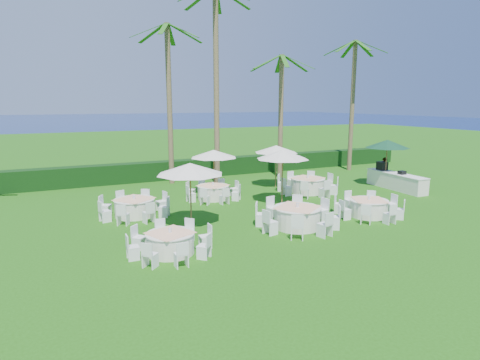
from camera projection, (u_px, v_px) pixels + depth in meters
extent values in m
plane|color=#1E520E|center=(295.00, 224.00, 16.55)|extent=(120.00, 120.00, 0.00)
cube|color=black|center=(198.00, 168.00, 27.09)|extent=(34.00, 1.00, 1.20)
plane|color=#081A55|center=(86.00, 121.00, 107.12)|extent=(260.00, 260.00, 0.00)
cylinder|color=silver|center=(170.00, 244.00, 13.33)|extent=(1.57, 1.57, 0.68)
cylinder|color=silver|center=(170.00, 233.00, 13.26)|extent=(1.64, 1.64, 0.03)
cube|color=#FFBC8E|center=(170.00, 233.00, 13.26)|extent=(1.65, 1.65, 0.01)
cylinder|color=silver|center=(170.00, 230.00, 13.24)|extent=(0.11, 0.11, 0.15)
cube|color=white|center=(205.00, 237.00, 13.82)|extent=(0.38, 0.38, 0.82)
cube|color=white|center=(188.00, 231.00, 14.45)|extent=(0.54, 0.54, 0.82)
cube|color=white|center=(161.00, 231.00, 14.41)|extent=(0.38, 0.38, 0.82)
cube|color=white|center=(139.00, 237.00, 13.73)|extent=(0.54, 0.54, 0.82)
cube|color=white|center=(133.00, 247.00, 12.81)|extent=(0.38, 0.38, 0.82)
cube|color=white|center=(150.00, 255.00, 12.18)|extent=(0.54, 0.54, 0.82)
cube|color=white|center=(181.00, 254.00, 12.22)|extent=(0.38, 0.38, 0.82)
cube|color=white|center=(204.00, 246.00, 12.90)|extent=(0.54, 0.54, 0.82)
cylinder|color=silver|center=(297.00, 218.00, 16.11)|extent=(1.85, 1.85, 0.80)
cylinder|color=silver|center=(297.00, 208.00, 16.03)|extent=(1.92, 1.92, 0.03)
cube|color=#FFBC8E|center=(297.00, 207.00, 16.03)|extent=(2.07, 2.07, 0.01)
cylinder|color=silver|center=(298.00, 205.00, 16.01)|extent=(0.13, 0.13, 0.17)
cube|color=white|center=(322.00, 210.00, 16.95)|extent=(0.53, 0.53, 0.96)
cube|color=white|center=(297.00, 207.00, 17.50)|extent=(0.62, 0.62, 0.96)
cube|color=white|center=(273.00, 208.00, 17.23)|extent=(0.53, 0.53, 0.96)
cube|color=white|center=(261.00, 214.00, 16.29)|extent=(0.62, 0.62, 0.96)
cube|color=white|center=(270.00, 222.00, 15.24)|extent=(0.53, 0.53, 0.96)
cube|color=white|center=(297.00, 227.00, 14.69)|extent=(0.62, 0.62, 0.96)
cube|color=white|center=(325.00, 224.00, 14.97)|extent=(0.53, 0.53, 0.96)
cube|color=white|center=(334.00, 217.00, 15.90)|extent=(0.62, 0.62, 0.96)
cylinder|color=silver|center=(368.00, 208.00, 17.73)|extent=(1.63, 1.63, 0.71)
cylinder|color=silver|center=(369.00, 200.00, 17.66)|extent=(1.70, 1.70, 0.03)
cube|color=#FFBC8E|center=(369.00, 200.00, 17.65)|extent=(1.75, 1.75, 0.01)
cylinder|color=silver|center=(369.00, 198.00, 17.64)|extent=(0.11, 0.11, 0.15)
cube|color=white|center=(371.00, 200.00, 18.88)|extent=(0.56, 0.56, 0.85)
cube|color=white|center=(350.00, 200.00, 18.87)|extent=(0.41, 0.41, 0.85)
cube|color=white|center=(339.00, 204.00, 18.18)|extent=(0.56, 0.56, 0.85)
cube|color=white|center=(345.00, 210.00, 17.22)|extent=(0.41, 0.41, 0.85)
cube|color=white|center=(366.00, 214.00, 16.55)|extent=(0.56, 0.56, 0.85)
cube|color=white|center=(390.00, 214.00, 16.56)|extent=(0.41, 0.41, 0.85)
cube|color=white|center=(399.00, 209.00, 17.25)|extent=(0.56, 0.56, 0.85)
cube|color=white|center=(391.00, 204.00, 18.21)|extent=(0.41, 0.41, 0.85)
cylinder|color=silver|center=(135.00, 208.00, 17.72)|extent=(1.71, 1.71, 0.74)
cylinder|color=silver|center=(134.00, 199.00, 17.65)|extent=(1.78, 1.78, 0.03)
cube|color=#FFBC8E|center=(134.00, 199.00, 17.64)|extent=(1.94, 1.94, 0.01)
cylinder|color=silver|center=(134.00, 197.00, 17.63)|extent=(0.12, 0.12, 0.16)
cube|color=white|center=(161.00, 202.00, 18.54)|extent=(0.51, 0.51, 0.89)
cube|color=white|center=(144.00, 199.00, 19.01)|extent=(0.57, 0.57, 0.89)
cube|color=white|center=(122.00, 201.00, 18.72)|extent=(0.51, 0.51, 0.89)
cube|color=white|center=(105.00, 206.00, 17.83)|extent=(0.57, 0.57, 0.89)
cube|color=white|center=(105.00, 211.00, 16.87)|extent=(0.51, 0.51, 0.89)
cube|color=white|center=(123.00, 215.00, 16.40)|extent=(0.57, 0.57, 0.89)
cube|color=white|center=(149.00, 213.00, 16.70)|extent=(0.51, 0.51, 0.89)
cube|color=white|center=(164.00, 207.00, 17.58)|extent=(0.57, 0.57, 0.89)
cylinder|color=silver|center=(213.00, 192.00, 20.86)|extent=(1.60, 1.60, 0.69)
cylinder|color=silver|center=(213.00, 186.00, 20.79)|extent=(1.66, 1.66, 0.03)
cube|color=#FFBC8E|center=(213.00, 185.00, 20.79)|extent=(1.74, 1.74, 0.01)
cylinder|color=silver|center=(213.00, 184.00, 20.77)|extent=(0.11, 0.11, 0.15)
cube|color=white|center=(234.00, 189.00, 21.46)|extent=(0.42, 0.42, 0.83)
cube|color=white|center=(220.00, 186.00, 22.03)|extent=(0.55, 0.55, 0.83)
cube|color=white|center=(203.00, 187.00, 21.91)|extent=(0.42, 0.42, 0.83)
cube|color=white|center=(191.00, 190.00, 21.17)|extent=(0.55, 0.55, 0.83)
cube|color=white|center=(191.00, 194.00, 20.24)|extent=(0.42, 0.42, 0.83)
cube|color=white|center=(205.00, 196.00, 19.67)|extent=(0.55, 0.55, 0.83)
cube|color=white|center=(224.00, 196.00, 19.79)|extent=(0.42, 0.42, 0.83)
cube|color=white|center=(236.00, 193.00, 20.53)|extent=(0.55, 0.55, 0.83)
cylinder|color=silver|center=(307.00, 186.00, 22.33)|extent=(1.83, 1.83, 0.80)
cylinder|color=silver|center=(308.00, 178.00, 22.25)|extent=(1.91, 1.91, 0.03)
cube|color=#FFBC8E|center=(308.00, 178.00, 22.25)|extent=(1.98, 1.98, 0.01)
cylinder|color=silver|center=(308.00, 176.00, 22.23)|extent=(0.13, 0.13, 0.17)
cube|color=white|center=(327.00, 182.00, 22.99)|extent=(0.47, 0.47, 0.95)
cube|color=white|center=(310.00, 180.00, 23.66)|extent=(0.63, 0.63, 0.95)
cube|color=white|center=(292.00, 180.00, 23.55)|extent=(0.47, 0.47, 0.95)
cube|color=white|center=(282.00, 183.00, 22.71)|extent=(0.63, 0.63, 0.95)
cube|color=white|center=(286.00, 187.00, 21.64)|extent=(0.47, 0.47, 0.95)
cube|color=white|center=(304.00, 189.00, 20.97)|extent=(0.63, 0.63, 0.95)
cube|color=white|center=(325.00, 189.00, 21.08)|extent=(0.47, 0.47, 0.95)
cube|color=white|center=(334.00, 186.00, 21.92)|extent=(0.63, 0.63, 0.95)
cylinder|color=brown|center=(191.00, 197.00, 15.98)|extent=(0.06, 0.06, 2.52)
cone|color=silver|center=(190.00, 169.00, 15.76)|extent=(2.69, 2.69, 0.45)
sphere|color=brown|center=(190.00, 165.00, 15.73)|extent=(0.10, 0.10, 0.10)
cylinder|color=brown|center=(282.00, 178.00, 19.69)|extent=(0.06, 0.06, 2.61)
cone|color=silver|center=(283.00, 154.00, 19.47)|extent=(2.59, 2.59, 0.47)
sphere|color=brown|center=(283.00, 151.00, 19.44)|extent=(0.10, 0.10, 0.10)
cylinder|color=brown|center=(214.00, 173.00, 21.77)|extent=(0.06, 0.06, 2.36)
cone|color=silver|center=(214.00, 154.00, 21.56)|extent=(2.54, 2.54, 0.42)
sphere|color=brown|center=(214.00, 151.00, 21.54)|extent=(0.09, 0.09, 0.09)
cylinder|color=brown|center=(276.00, 167.00, 23.72)|extent=(0.06, 0.06, 2.39)
cone|color=silver|center=(276.00, 149.00, 23.51)|extent=(2.56, 2.56, 0.43)
sphere|color=brown|center=(276.00, 147.00, 23.48)|extent=(0.10, 0.10, 0.10)
cylinder|color=brown|center=(386.00, 164.00, 23.89)|extent=(0.06, 0.06, 2.69)
cone|color=#103C23|center=(387.00, 144.00, 23.66)|extent=(2.55, 2.55, 0.48)
sphere|color=brown|center=(388.00, 141.00, 23.63)|extent=(0.11, 0.11, 0.11)
cube|color=silver|center=(396.00, 182.00, 23.20)|extent=(0.97, 4.04, 0.90)
cube|color=white|center=(397.00, 174.00, 23.11)|extent=(1.02, 4.09, 0.04)
cube|color=black|center=(382.00, 166.00, 24.15)|extent=(0.47, 0.57, 0.50)
cube|color=black|center=(402.00, 173.00, 22.73)|extent=(0.36, 0.36, 0.20)
imported|color=gray|center=(384.00, 171.00, 24.60)|extent=(0.68, 0.52, 1.66)
cylinder|color=brown|center=(170.00, 106.00, 24.11)|extent=(0.32, 0.32, 9.50)
cube|color=#174912|center=(185.00, 33.00, 23.84)|extent=(2.22, 0.46, 1.00)
cube|color=#174912|center=(170.00, 35.00, 24.38)|extent=(1.19, 2.11, 1.00)
cube|color=#174912|center=(153.00, 33.00, 23.84)|extent=(1.49, 1.97, 1.00)
cube|color=#174912|center=(149.00, 30.00, 22.76)|extent=(2.22, 0.46, 1.00)
cube|color=#174912|center=(164.00, 28.00, 22.22)|extent=(1.19, 2.11, 1.00)
cube|color=#174912|center=(182.00, 30.00, 22.76)|extent=(1.49, 1.97, 1.00)
cylinder|color=brown|center=(216.00, 91.00, 23.37)|extent=(0.32, 0.32, 11.28)
cube|color=#174912|center=(217.00, 1.00, 23.46)|extent=(1.29, 2.08, 1.00)
cylinder|color=brown|center=(281.00, 117.00, 26.38)|extent=(0.32, 0.32, 7.97)
cube|color=#174912|center=(295.00, 63.00, 26.30)|extent=(2.22, 0.58, 1.00)
cube|color=#174912|center=(279.00, 64.00, 26.78)|extent=(1.09, 2.15, 1.00)
cube|color=#174912|center=(266.00, 63.00, 26.20)|extent=(1.58, 1.91, 1.00)
cube|color=#174912|center=(268.00, 61.00, 25.12)|extent=(2.22, 0.58, 1.00)
cube|color=#174912|center=(285.00, 61.00, 24.63)|extent=(1.09, 2.15, 1.00)
cube|color=#174912|center=(298.00, 62.00, 25.22)|extent=(1.58, 1.91, 1.00)
cylinder|color=brown|center=(352.00, 107.00, 29.05)|extent=(0.32, 0.32, 9.28)
cube|color=#174912|center=(364.00, 48.00, 28.95)|extent=(2.20, 0.83, 1.00)
cube|color=#174912|center=(349.00, 49.00, 29.32)|extent=(0.85, 2.20, 1.00)
cube|color=#174912|center=(339.00, 48.00, 28.63)|extent=(1.75, 1.76, 1.00)
cube|color=#174912|center=(346.00, 46.00, 27.57)|extent=(2.20, 0.83, 1.00)
cube|color=#174912|center=(363.00, 45.00, 27.20)|extent=(0.85, 2.20, 1.00)
cube|color=#174912|center=(372.00, 46.00, 27.89)|extent=(1.75, 1.76, 1.00)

